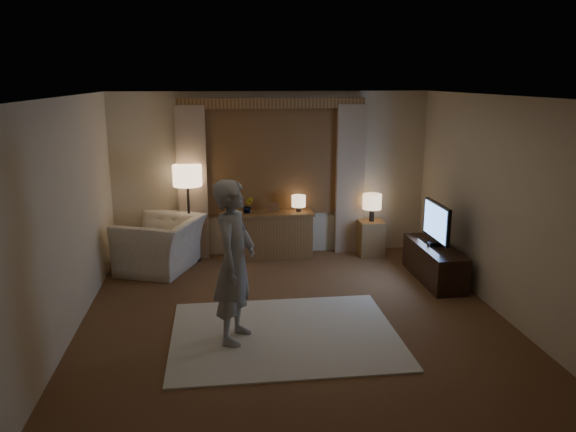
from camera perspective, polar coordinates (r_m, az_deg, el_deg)
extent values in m
cube|color=brown|center=(6.72, 0.75, -10.82)|extent=(5.00, 5.50, 0.02)
cube|color=silver|center=(6.11, 0.83, 12.12)|extent=(5.00, 5.50, 0.02)
cube|color=beige|center=(8.97, -1.66, 4.25)|extent=(5.00, 0.02, 2.60)
cube|color=beige|center=(3.71, 6.79, -10.00)|extent=(5.00, 0.02, 2.60)
cube|color=beige|center=(6.44, -21.91, -0.57)|extent=(0.02, 5.50, 2.60)
cube|color=beige|center=(7.07, 21.36, 0.69)|extent=(0.02, 5.50, 2.60)
cube|color=black|center=(8.90, -1.65, 5.81)|extent=(2.00, 0.01, 1.70)
cube|color=brown|center=(8.89, -1.65, 5.80)|extent=(2.08, 0.04, 1.78)
cube|color=tan|center=(8.85, -9.68, 3.27)|extent=(0.45, 0.12, 2.40)
cube|color=tan|center=(9.09, 6.30, 3.66)|extent=(0.45, 0.12, 2.40)
cube|color=brown|center=(8.76, -1.65, 11.39)|extent=(2.90, 0.14, 0.16)
cube|color=beige|center=(6.40, -0.35, -11.93)|extent=(2.50, 2.00, 0.02)
cube|color=brown|center=(8.93, -1.47, -2.05)|extent=(1.20, 0.40, 0.70)
cube|color=brown|center=(8.82, -1.49, 0.77)|extent=(0.16, 0.02, 0.20)
imported|color=#999999|center=(8.77, -4.09, 1.01)|extent=(0.17, 0.13, 0.30)
cylinder|color=black|center=(8.87, 1.08, 0.59)|extent=(0.08, 0.08, 0.12)
cylinder|color=#FFCF99|center=(8.84, 1.09, 1.53)|extent=(0.22, 0.22, 0.18)
cylinder|color=black|center=(9.00, -9.84, -4.36)|extent=(0.32, 0.32, 0.03)
cylinder|color=black|center=(8.83, -9.99, -0.73)|extent=(0.04, 0.04, 1.20)
cylinder|color=#FFCF99|center=(8.68, -10.20, 4.08)|extent=(0.44, 0.44, 0.32)
imported|color=#F0E2C6|center=(8.56, -12.77, -2.83)|extent=(1.40, 1.49, 0.78)
cube|color=brown|center=(9.18, 8.41, -2.19)|extent=(0.40, 0.40, 0.56)
cylinder|color=black|center=(9.09, 8.50, 0.11)|extent=(0.08, 0.08, 0.20)
cylinder|color=#FFCF99|center=(9.04, 8.54, 1.46)|extent=(0.30, 0.30, 0.24)
cube|color=black|center=(8.23, 14.62, -4.63)|extent=(0.45, 1.40, 0.50)
cube|color=black|center=(8.15, 14.74, -2.77)|extent=(0.21, 0.09, 0.06)
cube|color=black|center=(8.06, 14.88, -0.54)|extent=(0.05, 0.85, 0.52)
cube|color=#5B96F9|center=(8.05, 14.69, -0.55)|extent=(0.00, 0.79, 0.47)
imported|color=gray|center=(5.98, -5.46, -4.66)|extent=(0.62, 0.75, 1.76)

